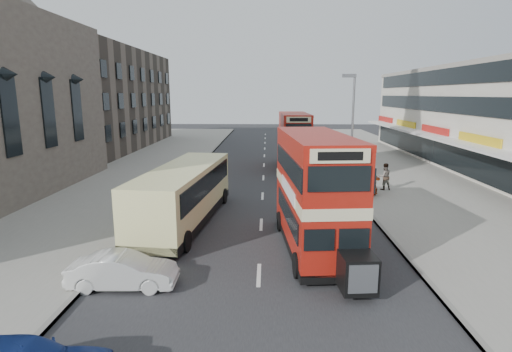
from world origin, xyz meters
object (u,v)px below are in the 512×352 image
(car_right_b, at_px, (329,167))
(bus_main, at_px, (315,192))
(street_lamp, at_px, (352,120))
(coach, at_px, (184,192))
(bus_second, at_px, (294,141))
(car_left_front, at_px, (123,271))
(cyclist, at_px, (316,167))
(car_right_a, at_px, (339,185))
(pedestrian_near, at_px, (385,176))

(car_right_b, bearing_deg, bus_main, -16.20)
(street_lamp, xyz_separation_m, coach, (-10.58, -9.70, -3.15))
(bus_second, bearing_deg, car_left_front, 70.95)
(cyclist, bearing_deg, car_left_front, -114.49)
(coach, bearing_deg, bus_second, 72.83)
(street_lamp, distance_m, bus_main, 14.07)
(bus_second, height_order, cyclist, bus_second)
(street_lamp, height_order, bus_second, street_lamp)
(car_right_a, bearing_deg, bus_main, -19.95)
(street_lamp, distance_m, coach, 14.69)
(street_lamp, xyz_separation_m, cyclist, (-2.07, 3.72, -4.15))
(bus_main, xyz_separation_m, car_right_a, (2.71, 9.45, -1.85))
(pedestrian_near, bearing_deg, car_right_b, -73.51)
(street_lamp, height_order, pedestrian_near, street_lamp)
(bus_main, relative_size, car_right_b, 2.09)
(bus_main, distance_m, car_left_front, 8.31)
(car_right_a, height_order, car_right_b, car_right_a)
(car_left_front, relative_size, pedestrian_near, 1.98)
(street_lamp, distance_m, cyclist, 5.95)
(car_right_a, distance_m, cyclist, 7.56)
(bus_main, relative_size, bus_second, 1.01)
(car_left_front, relative_size, car_right_a, 0.75)
(car_right_a, distance_m, pedestrian_near, 3.64)
(street_lamp, bearing_deg, car_left_front, -123.39)
(street_lamp, bearing_deg, cyclist, 119.10)
(bus_second, distance_m, pedestrian_near, 10.66)
(coach, distance_m, car_left_front, 7.50)
(street_lamp, xyz_separation_m, car_left_front, (-11.27, -17.10, -4.17))
(bus_main, bearing_deg, car_right_a, -110.90)
(coach, xyz_separation_m, car_right_a, (9.13, 5.89, -0.92))
(pedestrian_near, bearing_deg, cyclist, -65.93)
(bus_second, height_order, pedestrian_near, bus_second)
(bus_second, bearing_deg, car_right_a, 101.52)
(street_lamp, xyz_separation_m, car_right_b, (-0.97, 3.67, -4.19))
(bus_main, xyz_separation_m, cyclist, (2.09, 16.98, -1.94))
(coach, bearing_deg, car_left_front, -89.53)
(car_right_a, relative_size, car_right_b, 1.16)
(car_left_front, relative_size, car_right_b, 0.87)
(cyclist, bearing_deg, street_lamp, -61.56)
(street_lamp, height_order, coach, street_lamp)
(car_right_b, bearing_deg, coach, -41.25)
(street_lamp, distance_m, car_right_a, 5.76)
(street_lamp, height_order, car_right_b, street_lamp)
(pedestrian_near, bearing_deg, bus_main, 51.80)
(car_right_a, xyz_separation_m, pedestrian_near, (3.38, 1.30, 0.37))
(bus_second, relative_size, pedestrian_near, 4.68)
(street_lamp, xyz_separation_m, bus_second, (-3.77, 6.38, -2.23))
(bus_main, relative_size, cyclist, 4.64)
(bus_main, bearing_deg, car_left_front, 23.45)
(street_lamp, height_order, car_right_a, street_lamp)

